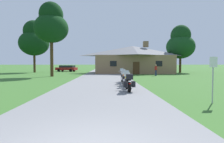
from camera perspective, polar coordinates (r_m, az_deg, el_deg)
name	(u,v)px	position (r m, az deg, el deg)	size (l,w,h in m)	color
ground_plane	(103,78)	(23.67, -2.69, -1.97)	(500.00, 500.00, 0.00)	#386628
asphalt_driveway	(103,79)	(21.67, -2.79, -2.30)	(6.40, 80.00, 0.06)	slate
motorcycle_yellow_nearest_to_camera	(128,83)	(12.05, 4.98, -3.37)	(0.73, 2.08, 1.30)	black
motorcycle_orange_second_in_row	(125,79)	(14.72, 4.11, -2.26)	(0.66, 2.08, 1.30)	black
motorcycle_black_farthest_in_row	(123,77)	(17.26, 3.32, -1.56)	(0.66, 2.08, 1.30)	black
stone_lodge	(133,59)	(35.93, 6.31, 3.75)	(14.54, 9.11, 6.03)	#896B4C
bystander_red_shirt_near_lodge	(156,70)	(28.37, 13.19, 0.59)	(0.44, 0.40, 1.67)	navy
metal_signpost_roadside	(213,74)	(9.77, 28.36, -0.65)	(0.36, 0.06, 2.14)	#9EA0A5
tree_left_far	(34,40)	(41.38, -22.60, 8.91)	(5.89, 5.89, 10.47)	#422D19
tree_left_near	(51,25)	(28.10, -17.97, 13.42)	(4.68, 4.68, 10.33)	#422D19
tree_right_of_lodge	(181,43)	(39.79, 20.10, 8.00)	(5.51, 5.51, 9.39)	#422D19
parked_red_suv_far_left	(67,68)	(43.28, -13.60, 1.01)	(4.92, 2.96, 1.40)	maroon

